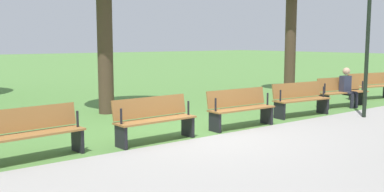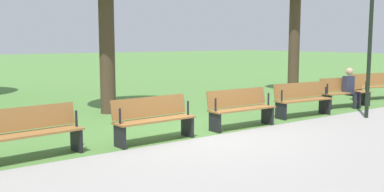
# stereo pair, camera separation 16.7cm
# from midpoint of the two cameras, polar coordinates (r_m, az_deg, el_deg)

# --- Properties ---
(ground_plane) EXTENTS (120.00, 120.00, 0.00)m
(ground_plane) POSITION_cam_midpoint_polar(r_m,az_deg,el_deg) (9.58, 1.89, -4.99)
(ground_plane) COLOR #54843D
(path_paving) EXTENTS (30.99, 4.27, 0.01)m
(path_paving) POSITION_cam_midpoint_polar(r_m,az_deg,el_deg) (7.93, 12.69, -7.71)
(path_paving) COLOR #A39E99
(path_paving) RESTS_ON ground
(bench_0) EXTENTS (1.80, 0.83, 0.89)m
(bench_0) POSITION_cam_midpoint_polar(r_m,az_deg,el_deg) (16.43, 22.68, 1.23)
(bench_0) COLOR #996633
(bench_0) RESTS_ON ground
(bench_1) EXTENTS (1.79, 0.73, 0.89)m
(bench_1) POSITION_cam_midpoint_polar(r_m,az_deg,el_deg) (14.23, 19.42, 0.54)
(bench_1) COLOR #996633
(bench_1) RESTS_ON ground
(bench_2) EXTENTS (1.77, 0.63, 0.89)m
(bench_2) POSITION_cam_midpoint_polar(r_m,az_deg,el_deg) (12.16, 14.38, -0.34)
(bench_2) COLOR #996633
(bench_2) RESTS_ON ground
(bench_3) EXTENTS (1.75, 0.53, 0.89)m
(bench_3) POSITION_cam_midpoint_polar(r_m,az_deg,el_deg) (10.33, 6.74, -1.48)
(bench_3) COLOR #996633
(bench_3) RESTS_ON ground
(bench_4) EXTENTS (1.75, 0.53, 0.89)m
(bench_4) POSITION_cam_midpoint_polar(r_m,az_deg,el_deg) (8.87, -4.45, -2.87)
(bench_4) COLOR #996633
(bench_4) RESTS_ON ground
(bench_5) EXTENTS (1.77, 0.63, 0.89)m
(bench_5) POSITION_cam_midpoint_polar(r_m,az_deg,el_deg) (8.02, -19.52, -4.35)
(bench_5) COLOR #996633
(bench_5) RESTS_ON ground
(person_seated) EXTENTS (0.38, 0.56, 1.20)m
(person_seated) POSITION_cam_midpoint_polar(r_m,az_deg,el_deg) (14.18, 20.10, 1.15)
(person_seated) COLOR #2D3347
(person_seated) RESTS_ON ground
(lamp_post) EXTENTS (0.32, 0.32, 4.19)m
(lamp_post) POSITION_cam_midpoint_polar(r_m,az_deg,el_deg) (12.39, 22.54, 10.71)
(lamp_post) COLOR black
(lamp_post) RESTS_ON ground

